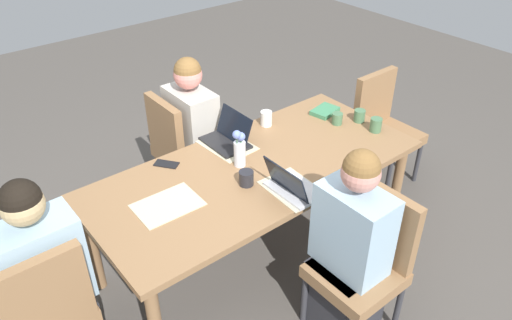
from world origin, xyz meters
The scene contains 22 objects.
ground_plane centered at (0.00, 0.00, 0.00)m, with size 10.00×10.00×0.00m, color #4C4742.
dining_table centered at (0.00, 0.00, 0.65)m, with size 2.11×0.95×0.72m.
chair_head_right_left_near centered at (1.38, 0.04, 0.50)m, with size 0.44×0.44×0.90m.
person_head_right_left_near centered at (1.32, -0.03, 0.53)m, with size 0.40×0.36×1.19m.
chair_near_left_mid centered at (0.05, -0.83, 0.50)m, with size 0.44×0.44×0.90m.
person_near_left_mid centered at (-0.02, -0.77, 0.53)m, with size 0.36×0.40×1.19m.
chair_far_left_far centered at (-0.12, 0.82, 0.50)m, with size 0.44×0.44×0.90m.
person_far_left_far centered at (-0.05, 0.76, 0.53)m, with size 0.36×0.40×1.19m.
chair_head_left_right_near centered at (-1.39, -0.09, 0.50)m, with size 0.44×0.44×0.90m.
flower_vase centered at (0.07, -0.08, 0.85)m, with size 0.08×0.07×0.25m.
placemat_head_right_left_near centered at (0.62, -0.01, 0.73)m, with size 0.36×0.26×0.00m, color beige.
placemat_near_left_mid centered at (-0.01, -0.32, 0.73)m, with size 0.36×0.26×0.00m, color beige.
placemat_far_left_far centered at (-0.02, 0.32, 0.73)m, with size 0.36×0.26×0.00m, color beige.
laptop_far_left_far centered at (0.00, 0.34, 0.77)m, with size 0.22×0.32×0.21m.
laptop_near_left_mid centered at (-0.03, -0.34, 0.77)m, with size 0.22×0.32×0.21m.
coffee_mug_near_left centered at (-0.94, 0.01, 0.77)m, with size 0.08×0.08×0.09m, color #47704C.
coffee_mug_near_right centered at (-0.79, -0.06, 0.77)m, with size 0.08×0.08×0.08m, color #47704C.
coffee_mug_centre_left centered at (-0.92, 0.18, 0.77)m, with size 0.08×0.08×0.10m, color #47704C.
coffee_mug_centre_right centered at (0.16, 0.11, 0.77)m, with size 0.09×0.09×0.09m, color #232328.
coffee_mug_far_left centered at (-0.39, -0.36, 0.78)m, with size 0.08×0.08×0.11m, color white.
book_red_cover centered at (-0.84, -0.23, 0.74)m, with size 0.20×0.14×0.03m, color #3D7F56.
phone_black centered at (0.42, -0.37, 0.73)m, with size 0.15×0.07×0.01m, color black.
Camera 1 is at (1.60, 1.98, 2.46)m, focal length 34.86 mm.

